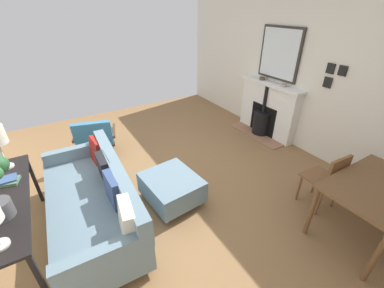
{
  "coord_description": "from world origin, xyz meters",
  "views": [
    {
      "loc": [
        1.06,
        2.91,
        2.4
      ],
      "look_at": [
        -0.54,
        0.25,
        0.61
      ],
      "focal_mm": 22.85,
      "sensor_mm": 36.0,
      "label": 1
    }
  ],
  "objects_px": {
    "mantel_bowl_near": "(262,78)",
    "sofa": "(95,201)",
    "mantel_bowl_far": "(283,85)",
    "ottoman": "(172,187)",
    "dining_table": "(378,193)",
    "book_stack": "(5,181)",
    "dining_chair_near_fireplace": "(328,177)",
    "armchair_accent": "(95,136)",
    "fireplace": "(266,112)",
    "console_table": "(8,205)"
  },
  "relations": [
    {
      "from": "console_table",
      "to": "dining_table",
      "type": "bearing_deg",
      "value": 152.14
    },
    {
      "from": "armchair_accent",
      "to": "console_table",
      "type": "bearing_deg",
      "value": 54.29
    },
    {
      "from": "fireplace",
      "to": "armchair_accent",
      "type": "xyz_separation_m",
      "value": [
        3.22,
        -0.84,
        -0.05
      ]
    },
    {
      "from": "console_table",
      "to": "dining_table",
      "type": "height_order",
      "value": "console_table"
    },
    {
      "from": "armchair_accent",
      "to": "dining_table",
      "type": "xyz_separation_m",
      "value": [
        -2.27,
        3.35,
        0.21
      ]
    },
    {
      "from": "book_stack",
      "to": "ottoman",
      "type": "bearing_deg",
      "value": 166.53
    },
    {
      "from": "sofa",
      "to": "dining_table",
      "type": "relative_size",
      "value": 1.73
    },
    {
      "from": "dining_chair_near_fireplace",
      "to": "ottoman",
      "type": "bearing_deg",
      "value": -34.41
    },
    {
      "from": "book_stack",
      "to": "fireplace",
      "type": "bearing_deg",
      "value": -174.31
    },
    {
      "from": "book_stack",
      "to": "dining_table",
      "type": "bearing_deg",
      "value": 148.54
    },
    {
      "from": "book_stack",
      "to": "mantel_bowl_near",
      "type": "bearing_deg",
      "value": -171.2
    },
    {
      "from": "sofa",
      "to": "ottoman",
      "type": "relative_size",
      "value": 2.53
    },
    {
      "from": "mantel_bowl_near",
      "to": "mantel_bowl_far",
      "type": "distance_m",
      "value": 0.53
    },
    {
      "from": "mantel_bowl_far",
      "to": "dining_chair_near_fireplace",
      "type": "height_order",
      "value": "mantel_bowl_far"
    },
    {
      "from": "console_table",
      "to": "ottoman",
      "type": "bearing_deg",
      "value": 175.64
    },
    {
      "from": "fireplace",
      "to": "dining_table",
      "type": "bearing_deg",
      "value": 69.24
    },
    {
      "from": "mantel_bowl_far",
      "to": "sofa",
      "type": "height_order",
      "value": "mantel_bowl_far"
    },
    {
      "from": "ottoman",
      "to": "book_stack",
      "type": "xyz_separation_m",
      "value": [
        1.74,
        -0.42,
        0.53
      ]
    },
    {
      "from": "mantel_bowl_far",
      "to": "sofa",
      "type": "xyz_separation_m",
      "value": [
        3.58,
        0.43,
        -0.76
      ]
    },
    {
      "from": "console_table",
      "to": "mantel_bowl_near",
      "type": "bearing_deg",
      "value": -167.59
    },
    {
      "from": "sofa",
      "to": "book_stack",
      "type": "distance_m",
      "value": 0.93
    },
    {
      "from": "mantel_bowl_near",
      "to": "armchair_accent",
      "type": "distance_m",
      "value": 3.36
    },
    {
      "from": "ottoman",
      "to": "dining_chair_near_fireplace",
      "type": "height_order",
      "value": "dining_chair_near_fireplace"
    },
    {
      "from": "fireplace",
      "to": "mantel_bowl_far",
      "type": "distance_m",
      "value": 0.69
    },
    {
      "from": "dining_table",
      "to": "armchair_accent",
      "type": "bearing_deg",
      "value": -55.9
    },
    {
      "from": "armchair_accent",
      "to": "dining_chair_near_fireplace",
      "type": "xyz_separation_m",
      "value": [
        -2.26,
        2.82,
        0.07
      ]
    },
    {
      "from": "mantel_bowl_near",
      "to": "sofa",
      "type": "relative_size",
      "value": 0.06
    },
    {
      "from": "armchair_accent",
      "to": "sofa",
      "type": "bearing_deg",
      "value": 77.44
    },
    {
      "from": "mantel_bowl_far",
      "to": "armchair_accent",
      "type": "distance_m",
      "value": 3.49
    },
    {
      "from": "fireplace",
      "to": "armchair_accent",
      "type": "relative_size",
      "value": 1.78
    },
    {
      "from": "fireplace",
      "to": "book_stack",
      "type": "height_order",
      "value": "fireplace"
    },
    {
      "from": "console_table",
      "to": "armchair_accent",
      "type": "bearing_deg",
      "value": -125.71
    },
    {
      "from": "fireplace",
      "to": "mantel_bowl_far",
      "type": "relative_size",
      "value": 12.19
    },
    {
      "from": "dining_table",
      "to": "sofa",
      "type": "bearing_deg",
      "value": -34.35
    },
    {
      "from": "fireplace",
      "to": "dining_table",
      "type": "relative_size",
      "value": 1.2
    },
    {
      "from": "ottoman",
      "to": "console_table",
      "type": "bearing_deg",
      "value": -4.36
    },
    {
      "from": "ottoman",
      "to": "dining_table",
      "type": "xyz_separation_m",
      "value": [
        -1.66,
        1.66,
        0.4
      ]
    },
    {
      "from": "mantel_bowl_near",
      "to": "dining_chair_near_fireplace",
      "type": "bearing_deg",
      "value": 66.46
    },
    {
      "from": "dining_table",
      "to": "dining_chair_near_fireplace",
      "type": "height_order",
      "value": "dining_chair_near_fireplace"
    },
    {
      "from": "mantel_bowl_far",
      "to": "book_stack",
      "type": "xyz_separation_m",
      "value": [
        4.35,
        0.15,
        -0.33
      ]
    },
    {
      "from": "ottoman",
      "to": "console_table",
      "type": "xyz_separation_m",
      "value": [
        1.73,
        -0.13,
        0.42
      ]
    },
    {
      "from": "armchair_accent",
      "to": "ottoman",
      "type": "bearing_deg",
      "value": 109.89
    },
    {
      "from": "book_stack",
      "to": "dining_chair_near_fireplace",
      "type": "distance_m",
      "value": 3.73
    },
    {
      "from": "fireplace",
      "to": "armchair_accent",
      "type": "bearing_deg",
      "value": -14.67
    },
    {
      "from": "ottoman",
      "to": "dining_chair_near_fireplace",
      "type": "xyz_separation_m",
      "value": [
        -1.65,
        1.13,
        0.25
      ]
    },
    {
      "from": "armchair_accent",
      "to": "book_stack",
      "type": "xyz_separation_m",
      "value": [
        1.12,
        1.28,
        0.35
      ]
    },
    {
      "from": "mantel_bowl_far",
      "to": "sofa",
      "type": "bearing_deg",
      "value": 6.92
    },
    {
      "from": "ottoman",
      "to": "armchair_accent",
      "type": "relative_size",
      "value": 1.02
    },
    {
      "from": "fireplace",
      "to": "ottoman",
      "type": "xyz_separation_m",
      "value": [
        2.61,
        0.85,
        -0.24
      ]
    },
    {
      "from": "dining_chair_near_fireplace",
      "to": "mantel_bowl_far",
      "type": "bearing_deg",
      "value": -119.73
    }
  ]
}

